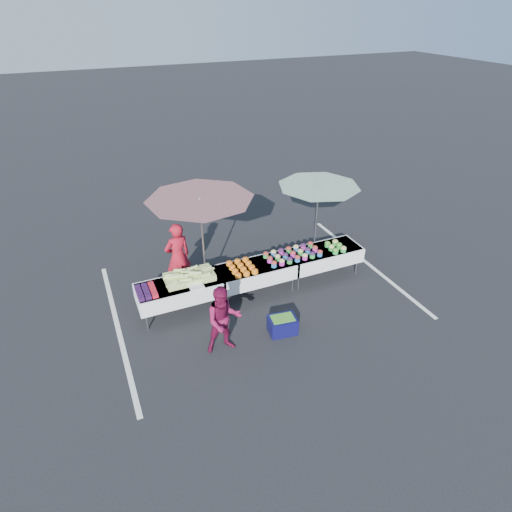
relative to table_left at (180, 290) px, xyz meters
name	(u,v)px	position (x,y,z in m)	size (l,w,h in m)	color
ground	(256,292)	(1.80, 0.00, -0.58)	(80.00, 80.00, 0.00)	black
stripe_left	(118,328)	(-1.40, 0.00, -0.58)	(0.10, 5.00, 0.00)	silver
stripe_right	(367,263)	(5.00, 0.00, -0.58)	(0.10, 5.00, 0.00)	silver
table_left	(180,290)	(0.00, 0.00, 0.00)	(1.86, 0.81, 0.75)	white
table_center	(256,271)	(1.80, 0.00, 0.00)	(1.86, 0.81, 0.75)	white
table_right	(323,255)	(3.60, 0.00, 0.00)	(1.86, 0.81, 0.75)	white
berry_punnets	(146,291)	(-0.71, -0.06, 0.21)	(0.40, 0.54, 0.08)	black
corn_pile	(190,276)	(0.25, 0.05, 0.26)	(1.16, 0.57, 0.26)	#A6C866
plastic_bags	(197,287)	(0.30, -0.30, 0.19)	(0.30, 0.25, 0.05)	white
carrot_bowls	(242,267)	(1.45, -0.01, 0.22)	(0.55, 0.69, 0.11)	orange
potato_cups	(293,254)	(2.75, 0.00, 0.25)	(1.34, 0.58, 0.16)	#2464AB
bean_baskets	(335,246)	(3.86, -0.10, 0.24)	(0.36, 0.50, 0.15)	green
vendor	(178,257)	(0.23, 0.93, 0.26)	(0.62, 0.41, 1.69)	#A31223
customer	(224,320)	(0.47, -1.49, 0.15)	(0.71, 0.55, 1.46)	maroon
umbrella_left	(200,207)	(0.75, 0.56, 1.58)	(2.80, 2.80, 2.39)	black
umbrella_right	(318,193)	(3.83, 0.80, 1.30)	(2.16, 2.16, 2.08)	black
storage_bin	(282,325)	(1.74, -1.51, -0.39)	(0.61, 0.48, 0.37)	#0D0C3E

